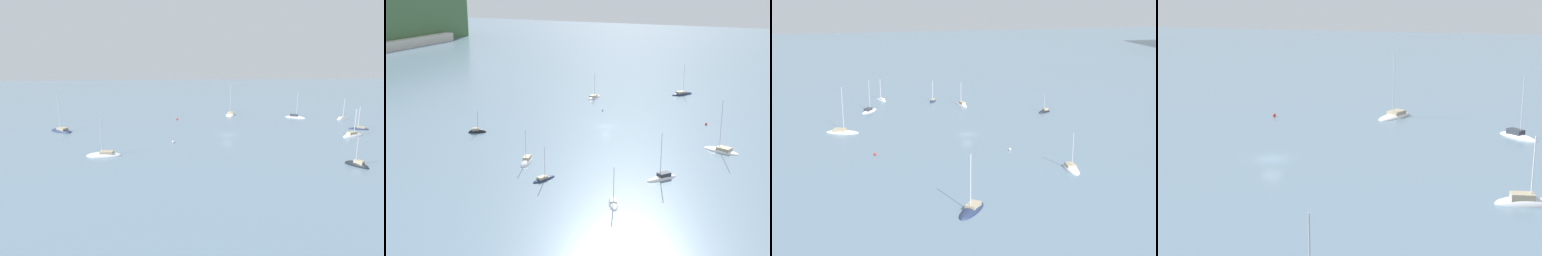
{
  "view_description": "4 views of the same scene",
  "coord_description": "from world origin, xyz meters",
  "views": [
    {
      "loc": [
        19.48,
        79.92,
        19.48
      ],
      "look_at": [
        10.05,
        -0.9,
        2.03
      ],
      "focal_mm": 28.0,
      "sensor_mm": 36.0,
      "label": 1
    },
    {
      "loc": [
        -130.3,
        -49.42,
        39.82
      ],
      "look_at": [
        -13.67,
        2.11,
        2.97
      ],
      "focal_mm": 50.0,
      "sensor_mm": 36.0,
      "label": 2
    },
    {
      "loc": [
        132.18,
        -29.24,
        39.04
      ],
      "look_at": [
        4.37,
        -1.77,
        3.01
      ],
      "focal_mm": 50.0,
      "sensor_mm": 36.0,
      "label": 3
    },
    {
      "loc": [
        -34.55,
        62.42,
        21.28
      ],
      "look_at": [
        -7.04,
        -12.37,
        2.2
      ],
      "focal_mm": 50.0,
      "sensor_mm": 36.0,
      "label": 4
    }
  ],
  "objects": [
    {
      "name": "ground_plane",
      "position": [
        0.0,
        0.0,
        0.0
      ],
      "size": [
        600.0,
        600.0,
        0.0
      ],
      "primitive_type": "plane",
      "color": "slate"
    },
    {
      "name": "sailboat_0",
      "position": [
        31.17,
        16.03,
        0.08
      ],
      "size": [
        7.76,
        3.22,
        9.12
      ],
      "rotation": [
        0.0,
        0.0,
        6.21
      ],
      "color": "silver",
      "rests_on": "ground_plane"
    },
    {
      "name": "sailboat_1",
      "position": [
        -46.89,
        -19.49,
        0.09
      ],
      "size": [
        5.95,
        3.94,
        7.86
      ],
      "rotation": [
        0.0,
        0.0,
        3.58
      ],
      "color": "silver",
      "rests_on": "ground_plane"
    },
    {
      "name": "sailboat_2",
      "position": [
        47.74,
        -9.71,
        0.11
      ],
      "size": [
        8.28,
        7.3,
        11.61
      ],
      "rotation": [
        0.0,
        0.0,
        5.62
      ],
      "color": "#232D4C",
      "rests_on": "ground_plane"
    },
    {
      "name": "sailboat_3",
      "position": [
        -8.61,
        -32.27,
        0.13
      ],
      "size": [
        5.91,
        9.49,
        12.89
      ],
      "rotation": [
        0.0,
        0.0,
        1.24
      ],
      "color": "white",
      "rests_on": "ground_plane"
    },
    {
      "name": "sailboat_4",
      "position": [
        -31.21,
        -24.18,
        0.15
      ],
      "size": [
        7.08,
        6.07,
        10.42
      ],
      "rotation": [
        0.0,
        0.0,
        2.5
      ],
      "color": "white",
      "rests_on": "ground_plane"
    },
    {
      "name": "sailboat_5",
      "position": [
        -18.85,
        28.59,
        0.1
      ],
      "size": [
        3.47,
        4.82,
        6.72
      ],
      "rotation": [
        0.0,
        0.0,
        5.2
      ],
      "color": "black",
      "rests_on": "ground_plane"
    },
    {
      "name": "sailboat_6",
      "position": [
        -33.77,
        5.59,
        0.11
      ],
      "size": [
        7.11,
        3.63,
        8.53
      ],
      "rotation": [
        0.0,
        0.0,
        3.4
      ],
      "color": "silver",
      "rests_on": "ground_plane"
    },
    {
      "name": "sailboat_7",
      "position": [
        -41.43,
        -2.62,
        0.1
      ],
      "size": [
        5.92,
        3.6,
        7.54
      ],
      "rotation": [
        0.0,
        0.0,
        5.92
      ],
      "color": "#232D4C",
      "rests_on": "ground_plane"
    },
    {
      "name": "mooring_buoy_0",
      "position": [
        15.75,
        6.99,
        0.3
      ],
      "size": [
        0.61,
        0.61,
        0.61
      ],
      "color": "white",
      "rests_on": "ground_plane"
    },
    {
      "name": "mooring_buoy_1",
      "position": [
        12.65,
        -24.66,
        0.31
      ],
      "size": [
        0.61,
        0.61,
        0.61
      ],
      "color": "red",
      "rests_on": "ground_plane"
    }
  ]
}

